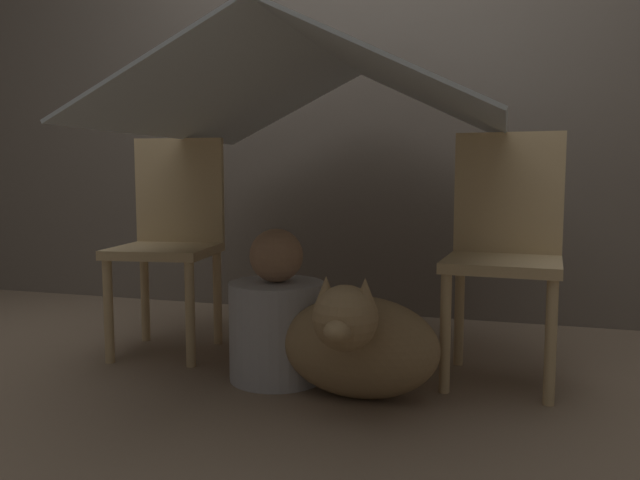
% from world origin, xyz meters
% --- Properties ---
extents(ground_plane, '(8.80, 8.80, 0.00)m').
position_xyz_m(ground_plane, '(0.00, 0.00, 0.00)').
color(ground_plane, '#7A6651').
extents(wall_back, '(7.00, 0.05, 2.50)m').
position_xyz_m(wall_back, '(0.00, 1.08, 1.25)').
color(wall_back, '#6B6056').
rests_on(wall_back, ground_plane).
extents(chair_left, '(0.43, 0.43, 0.87)m').
position_xyz_m(chair_left, '(-0.66, 0.18, 0.48)').
color(chair_left, '#D1B27F').
rests_on(chair_left, ground_plane).
extents(chair_right, '(0.41, 0.41, 0.87)m').
position_xyz_m(chair_right, '(0.65, 0.18, 0.48)').
color(chair_right, '#D1B27F').
rests_on(chair_right, ground_plane).
extents(sheet_canopy, '(1.30, 1.33, 0.32)m').
position_xyz_m(sheet_canopy, '(0.00, 0.11, 1.03)').
color(sheet_canopy, silver).
extents(person_front, '(0.33, 0.33, 0.53)m').
position_xyz_m(person_front, '(-0.11, -0.06, 0.21)').
color(person_front, '#B2B2B7').
rests_on(person_front, ground_plane).
extents(dog, '(0.52, 0.45, 0.43)m').
position_xyz_m(dog, '(0.22, -0.20, 0.19)').
color(dog, '#9E7F56').
rests_on(dog, ground_plane).
extents(floor_cushion, '(0.45, 0.36, 0.10)m').
position_xyz_m(floor_cushion, '(-0.07, 0.23, 0.05)').
color(floor_cushion, '#CC664C').
rests_on(floor_cushion, ground_plane).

